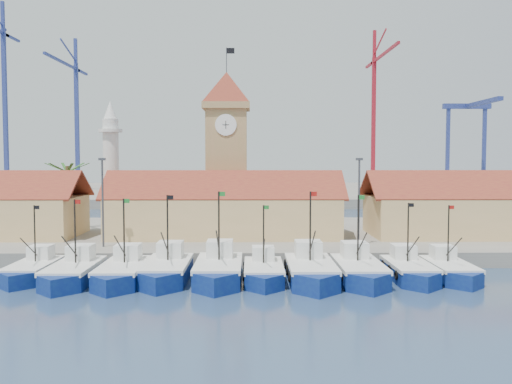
{
  "coord_description": "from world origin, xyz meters",
  "views": [
    {
      "loc": [
        2.94,
        -45.62,
        10.57
      ],
      "look_at": [
        3.59,
        18.0,
        6.71
      ],
      "focal_mm": 40.0,
      "sensor_mm": 36.0,
      "label": 1
    }
  ],
  "objects_px": {
    "minaret": "(111,164)",
    "clock_tower": "(227,146)",
    "boat_5": "(264,273)",
    "boat_0": "(32,272)"
  },
  "relations": [
    {
      "from": "boat_5",
      "to": "clock_tower",
      "type": "xyz_separation_m",
      "value": [
        -4.09,
        23.67,
        11.25
      ]
    },
    {
      "from": "boat_5",
      "to": "boat_0",
      "type": "bearing_deg",
      "value": 177.0
    },
    {
      "from": "minaret",
      "to": "clock_tower",
      "type": "bearing_deg",
      "value": -7.61
    },
    {
      "from": "boat_5",
      "to": "clock_tower",
      "type": "relative_size",
      "value": 0.4
    },
    {
      "from": "boat_0",
      "to": "clock_tower",
      "type": "bearing_deg",
      "value": 54.78
    },
    {
      "from": "boat_0",
      "to": "boat_5",
      "type": "xyz_separation_m",
      "value": [
        20.06,
        -1.05,
        0.01
      ]
    },
    {
      "from": "boat_5",
      "to": "clock_tower",
      "type": "height_order",
      "value": "clock_tower"
    },
    {
      "from": "boat_5",
      "to": "minaret",
      "type": "bearing_deg",
      "value": 126.63
    },
    {
      "from": "boat_5",
      "to": "minaret",
      "type": "xyz_separation_m",
      "value": [
        -19.09,
        25.68,
        9.02
      ]
    },
    {
      "from": "boat_0",
      "to": "minaret",
      "type": "xyz_separation_m",
      "value": [
        0.97,
        24.63,
        9.03
      ]
    }
  ]
}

